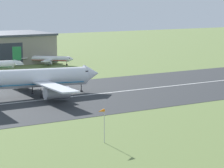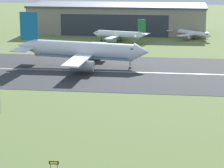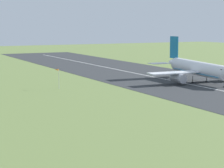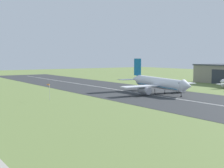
{
  "view_description": "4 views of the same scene",
  "coord_description": "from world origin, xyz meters",
  "px_view_note": "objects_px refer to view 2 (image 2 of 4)",
  "views": [
    {
      "loc": [
        -64.59,
        -14.35,
        28.29
      ],
      "look_at": [
        4.3,
        97.51,
        7.05
      ],
      "focal_mm": 85.0,
      "sensor_mm": 36.0,
      "label": 1
    },
    {
      "loc": [
        28.08,
        -37.28,
        33.56
      ],
      "look_at": [
        11.68,
        82.42,
        5.22
      ],
      "focal_mm": 85.0,
      "sensor_mm": 36.0,
      "label": 2
    },
    {
      "loc": [
        130.85,
        21.83,
        22.54
      ],
      "look_at": [
        7.63,
        83.91,
        3.47
      ],
      "focal_mm": 70.0,
      "sensor_mm": 36.0,
      "label": 3
    },
    {
      "loc": [
        110.21,
        21.83,
        18.41
      ],
      "look_at": [
        12.28,
        88.23,
        7.97
      ],
      "focal_mm": 50.0,
      "sensor_mm": 36.0,
      "label": 4
    }
  ],
  "objects_px": {
    "airplane_landing": "(83,51)",
    "runway_sign": "(54,163)",
    "airplane_parked_centre": "(119,35)",
    "airplane_parked_west": "(192,33)"
  },
  "relations": [
    {
      "from": "airplane_landing",
      "to": "runway_sign",
      "type": "distance_m",
      "value": 86.7
    },
    {
      "from": "airplane_parked_centre",
      "to": "airplane_parked_west",
      "type": "bearing_deg",
      "value": 22.82
    },
    {
      "from": "airplane_landing",
      "to": "airplane_parked_west",
      "type": "bearing_deg",
      "value": 61.93
    },
    {
      "from": "airplane_parked_west",
      "to": "runway_sign",
      "type": "height_order",
      "value": "airplane_parked_west"
    },
    {
      "from": "airplane_landing",
      "to": "airplane_parked_west",
      "type": "relative_size",
      "value": 2.25
    },
    {
      "from": "airplane_parked_west",
      "to": "airplane_landing",
      "type": "bearing_deg",
      "value": -118.07
    },
    {
      "from": "airplane_parked_west",
      "to": "runway_sign",
      "type": "bearing_deg",
      "value": -98.86
    },
    {
      "from": "airplane_parked_west",
      "to": "runway_sign",
      "type": "relative_size",
      "value": 11.51
    },
    {
      "from": "airplane_parked_centre",
      "to": "runway_sign",
      "type": "xyz_separation_m",
      "value": [
        6.49,
        -139.16,
        -1.81
      ]
    },
    {
      "from": "airplane_landing",
      "to": "airplane_parked_centre",
      "type": "bearing_deg",
      "value": 84.61
    }
  ]
}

